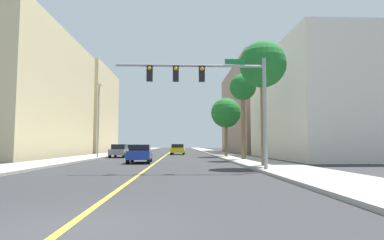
{
  "coord_description": "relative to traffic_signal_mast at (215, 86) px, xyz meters",
  "views": [
    {
      "loc": [
        2.0,
        -5.44,
        1.45
      ],
      "look_at": [
        2.87,
        18.21,
        3.32
      ],
      "focal_mm": 29.22,
      "sensor_mm": 36.0,
      "label": 1
    }
  ],
  "objects": [
    {
      "name": "building_left_near",
      "position": [
        -21.86,
        20.73,
        2.84
      ],
      "size": [
        12.99,
        22.87,
        14.86
      ],
      "primitive_type": "cube",
      "color": "beige",
      "rests_on": "ground"
    },
    {
      "name": "palm_near",
      "position": [
        3.45,
        3.01,
        1.91
      ],
      "size": [
        2.99,
        2.99,
        7.97
      ],
      "color": "brown",
      "rests_on": "sidewalk_right"
    },
    {
      "name": "car_gray",
      "position": [
        -8.76,
        19.25,
        -3.83
      ],
      "size": [
        1.75,
        4.21,
        1.48
      ],
      "rotation": [
        0.0,
        0.0,
        3.15
      ],
      "color": "slate",
      "rests_on": "ground"
    },
    {
      "name": "car_black",
      "position": [
        -8.27,
        26.65,
        -3.86
      ],
      "size": [
        1.82,
        3.98,
        1.45
      ],
      "rotation": [
        0.0,
        0.0,
        3.17
      ],
      "color": "black",
      "rests_on": "ground"
    },
    {
      "name": "sidewalk_right",
      "position": [
        4.22,
        30.83,
        -4.52
      ],
      "size": [
        3.81,
        168.0,
        0.15
      ],
      "primitive_type": "cube",
      "color": "#9E9B93",
      "rests_on": "ground"
    },
    {
      "name": "palm_mid",
      "position": [
        3.89,
        11.64,
        1.92
      ],
      "size": [
        2.43,
        2.43,
        7.81
      ],
      "color": "brown",
      "rests_on": "sidewalk_right"
    },
    {
      "name": "palm_far",
      "position": [
        3.56,
        20.28,
        0.6
      ],
      "size": [
        3.54,
        3.54,
        6.86
      ],
      "color": "brown",
      "rests_on": "sidewalk_right"
    },
    {
      "name": "traffic_signal_mast",
      "position": [
        0.0,
        0.0,
        0.0
      ],
      "size": [
        8.14,
        0.36,
        6.02
      ],
      "color": "gray",
      "rests_on": "sidewalk_right"
    },
    {
      "name": "pedestrian",
      "position": [
        3.45,
        3.05,
        -3.56
      ],
      "size": [
        0.38,
        0.38,
        1.77
      ],
      "rotation": [
        0.0,
        0.0,
        1.22
      ],
      "color": "#726651",
      "rests_on": "sidewalk_right"
    },
    {
      "name": "street_lamp",
      "position": [
        -10.51,
        16.46,
        -0.16
      ],
      "size": [
        0.56,
        0.28,
        7.72
      ],
      "color": "gray",
      "rests_on": "sidewalk_left"
    },
    {
      "name": "lane_marking_center",
      "position": [
        -3.85,
        30.83,
        -4.59
      ],
      "size": [
        0.16,
        144.0,
        0.01
      ],
      "primitive_type": "cube",
      "color": "yellow",
      "rests_on": "ground"
    },
    {
      "name": "building_left_far",
      "position": [
        -20.52,
        42.89,
        3.25
      ],
      "size": [
        10.31,
        17.29,
        15.7
      ],
      "primitive_type": "cube",
      "color": "beige",
      "rests_on": "ground"
    },
    {
      "name": "ground",
      "position": [
        -3.85,
        30.83,
        -4.6
      ],
      "size": [
        192.0,
        192.0,
        0.0
      ],
      "primitive_type": "plane",
      "color": "#2D2D30"
    },
    {
      "name": "car_yellow",
      "position": [
        -2.22,
        28.97,
        -3.82
      ],
      "size": [
        2.11,
        4.22,
        1.52
      ],
      "rotation": [
        0.0,
        0.0,
        -0.05
      ],
      "color": "gold",
      "rests_on": "ground"
    },
    {
      "name": "sidewalk_left",
      "position": [
        -11.91,
        30.83,
        -4.52
      ],
      "size": [
        3.81,
        168.0,
        0.15
      ],
      "primitive_type": "cube",
      "color": "#9E9B93",
      "rests_on": "ground"
    },
    {
      "name": "building_right_near",
      "position": [
        15.3,
        15.79,
        1.04
      ],
      "size": [
        15.28,
        18.96,
        11.27
      ],
      "primitive_type": "cube",
      "color": "silver",
      "rests_on": "ground"
    },
    {
      "name": "building_right_far",
      "position": [
        12.69,
        41.21,
        3.27
      ],
      "size": [
        10.06,
        26.93,
        15.74
      ],
      "primitive_type": "cube",
      "color": "gray",
      "rests_on": "ground"
    },
    {
      "name": "car_blue",
      "position": [
        -5.07,
        8.48,
        -3.84
      ],
      "size": [
        1.91,
        4.17,
        1.45
      ],
      "rotation": [
        0.0,
        0.0,
        0.04
      ],
      "color": "#1E389E",
      "rests_on": "ground"
    }
  ]
}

